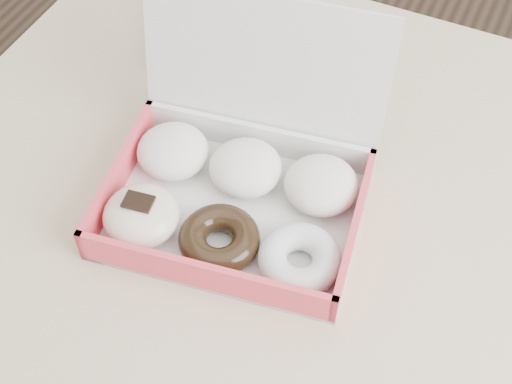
% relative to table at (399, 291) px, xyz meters
% --- Properties ---
extents(table, '(1.20, 0.80, 0.75)m').
position_rel_table_xyz_m(table, '(0.00, 0.00, 0.00)').
color(table, tan).
rests_on(table, ground).
extents(donut_box, '(0.31, 0.28, 0.20)m').
position_rel_table_xyz_m(donut_box, '(-0.20, -0.02, 0.11)').
color(donut_box, silver).
rests_on(donut_box, table).
extents(newspapers, '(0.28, 0.26, 0.04)m').
position_rel_table_xyz_m(newspapers, '(-0.32, 0.26, 0.10)').
color(newspapers, silver).
rests_on(newspapers, table).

